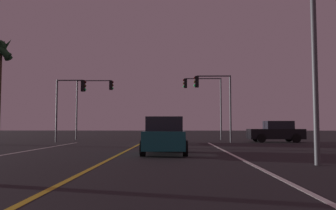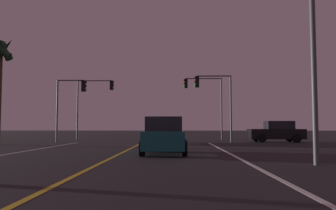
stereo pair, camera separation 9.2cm
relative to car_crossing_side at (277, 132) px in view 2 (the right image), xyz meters
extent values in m
cube|color=silver|center=(-5.57, -17.05, -0.82)|extent=(0.16, 31.58, 0.01)
cube|color=gold|center=(-10.68, -17.05, -0.82)|extent=(0.16, 31.58, 0.01)
cylinder|color=black|center=(-1.41, -0.90, -0.48)|extent=(0.68, 0.22, 0.68)
cylinder|color=black|center=(-1.41, 0.90, -0.48)|extent=(0.68, 0.22, 0.68)
cylinder|color=black|center=(1.29, -0.90, -0.48)|extent=(0.68, 0.22, 0.68)
cylinder|color=black|center=(1.29, 0.90, -0.48)|extent=(0.68, 0.22, 0.68)
cube|color=black|center=(-0.06, 0.00, -0.16)|extent=(4.30, 1.80, 0.80)
cube|color=black|center=(0.19, 0.00, 0.56)|extent=(2.10, 1.60, 0.64)
cube|color=red|center=(2.04, -0.60, -0.06)|extent=(0.08, 0.24, 0.16)
cube|color=red|center=(2.04, 0.60, -0.06)|extent=(0.08, 0.24, 0.16)
cylinder|color=black|center=(-9.61, -1.09, -0.48)|extent=(0.22, 0.68, 0.68)
cylinder|color=black|center=(-7.81, -1.09, -0.48)|extent=(0.22, 0.68, 0.68)
cylinder|color=black|center=(-9.61, -3.79, -0.48)|extent=(0.22, 0.68, 0.68)
cylinder|color=black|center=(-7.81, -3.79, -0.48)|extent=(0.22, 0.68, 0.68)
cube|color=silver|center=(-8.71, -2.44, -0.16)|extent=(1.80, 4.30, 0.80)
cube|color=black|center=(-8.71, -2.69, 0.56)|extent=(1.60, 2.10, 0.64)
cube|color=red|center=(-9.31, -4.54, -0.06)|extent=(0.24, 0.08, 0.16)
cube|color=red|center=(-8.11, -4.54, -0.06)|extent=(0.24, 0.08, 0.16)
cylinder|color=black|center=(-9.52, -10.33, -0.48)|extent=(0.22, 0.68, 0.68)
cylinder|color=black|center=(-7.72, -10.33, -0.48)|extent=(0.22, 0.68, 0.68)
cylinder|color=black|center=(-9.52, -13.03, -0.48)|extent=(0.22, 0.68, 0.68)
cylinder|color=black|center=(-7.72, -13.03, -0.48)|extent=(0.22, 0.68, 0.68)
cube|color=#145156|center=(-8.62, -11.68, -0.16)|extent=(1.80, 4.30, 0.80)
cube|color=black|center=(-8.62, -11.93, 0.56)|extent=(1.60, 2.10, 0.64)
cube|color=red|center=(-9.22, -13.78, -0.06)|extent=(0.24, 0.08, 0.16)
cube|color=red|center=(-8.02, -13.78, -0.06)|extent=(0.24, 0.08, 0.16)
cylinder|color=#4C4C51|center=(-3.77, -0.76, 1.83)|extent=(0.14, 0.14, 5.31)
cylinder|color=#4C4C51|center=(-5.09, -0.76, 4.44)|extent=(2.64, 0.10, 0.10)
cube|color=black|center=(-6.41, -0.76, 3.99)|extent=(0.28, 0.36, 0.90)
sphere|color=#3A0605|center=(-6.57, -0.76, 4.29)|extent=(0.20, 0.20, 0.20)
sphere|color=#3C2706|center=(-6.57, -0.76, 3.99)|extent=(0.20, 0.20, 0.20)
sphere|color=#19E059|center=(-6.57, -0.76, 3.69)|extent=(0.20, 0.20, 0.20)
cylinder|color=#4C4C51|center=(-17.60, -0.76, 1.68)|extent=(0.14, 0.14, 5.00)
cylinder|color=#4C4C51|center=(-16.55, -0.76, 4.13)|extent=(2.10, 0.10, 0.10)
cube|color=black|center=(-15.50, -0.76, 3.68)|extent=(0.28, 0.36, 0.90)
sphere|color=#3A0605|center=(-15.34, -0.76, 3.98)|extent=(0.20, 0.20, 0.20)
sphere|color=#3C2706|center=(-15.34, -0.76, 3.68)|extent=(0.20, 0.20, 0.20)
sphere|color=#19E059|center=(-15.34, -0.76, 3.38)|extent=(0.20, 0.20, 0.20)
cylinder|color=#4C4C51|center=(-3.77, 4.74, 2.13)|extent=(0.14, 0.14, 5.90)
cylinder|color=#4C4C51|center=(-5.45, 4.74, 5.02)|extent=(3.36, 0.10, 0.10)
cube|color=black|center=(-7.13, 4.74, 4.57)|extent=(0.28, 0.36, 0.90)
sphere|color=#3A0605|center=(-7.29, 4.74, 4.87)|extent=(0.20, 0.20, 0.20)
sphere|color=#3C2706|center=(-7.29, 4.74, 4.57)|extent=(0.20, 0.20, 0.20)
sphere|color=#19E059|center=(-7.29, 4.74, 4.27)|extent=(0.20, 0.20, 0.20)
cylinder|color=#4C4C51|center=(-17.60, 4.74, 2.04)|extent=(0.14, 0.14, 5.73)
cylinder|color=#4C4C51|center=(-15.96, 4.74, 4.86)|extent=(3.27, 0.10, 0.10)
cube|color=black|center=(-14.32, 4.74, 4.41)|extent=(0.28, 0.36, 0.90)
sphere|color=#3A0605|center=(-14.16, 4.74, 4.71)|extent=(0.20, 0.20, 0.20)
sphere|color=#3C2706|center=(-14.16, 4.74, 4.41)|extent=(0.20, 0.20, 0.20)
sphere|color=#19E059|center=(-14.16, 4.74, 4.11)|extent=(0.20, 0.20, 0.20)
cylinder|color=#4C4C51|center=(-3.47, -16.12, 2.83)|extent=(0.18, 0.18, 7.31)
sphere|color=#19381E|center=(-20.42, -4.38, 6.04)|extent=(0.90, 0.90, 0.90)
cone|color=#19381E|center=(-20.13, -4.43, 5.89)|extent=(0.82, 1.67, 1.62)
cone|color=#19381E|center=(-20.30, -4.10, 5.89)|extent=(1.99, 1.29, 1.72)
camera|label=1|loc=(-8.14, -27.36, 0.46)|focal=36.00mm
camera|label=2|loc=(-8.05, -27.36, 0.46)|focal=36.00mm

